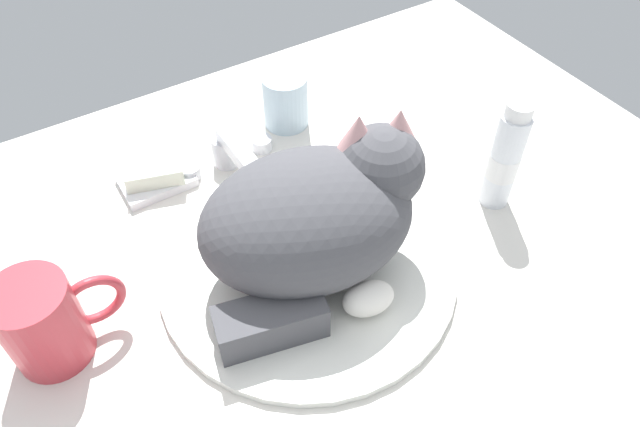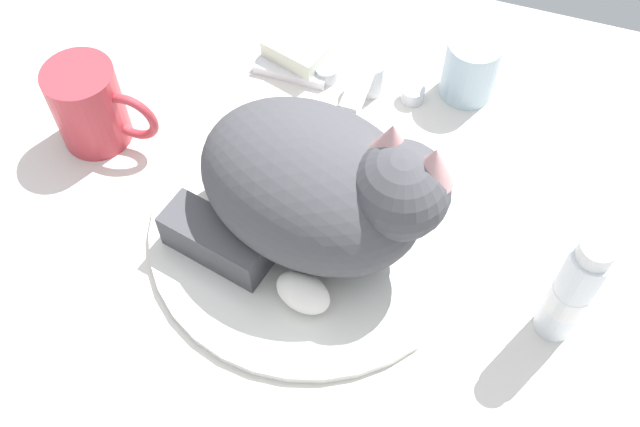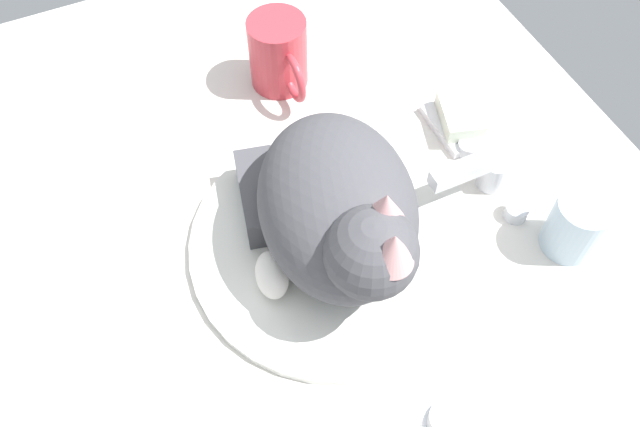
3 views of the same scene
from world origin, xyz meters
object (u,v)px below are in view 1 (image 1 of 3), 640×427
(rinse_cup, at_px, (286,101))
(soap_bar, at_px, (154,171))
(faucet, at_px, (230,152))
(coffee_mug, at_px, (45,322))
(cat, at_px, (318,216))
(toothpaste_bottle, at_px, (505,158))

(rinse_cup, height_order, soap_bar, rinse_cup)
(faucet, relative_size, rinse_cup, 1.74)
(faucet, distance_m, rinse_cup, 0.12)
(soap_bar, bearing_deg, rinse_cup, 6.09)
(coffee_mug, bearing_deg, soap_bar, 45.70)
(faucet, xyz_separation_m, soap_bar, (-0.10, 0.02, -0.00))
(faucet, bearing_deg, cat, -86.82)
(cat, height_order, rinse_cup, cat)
(coffee_mug, bearing_deg, faucet, 29.69)
(faucet, bearing_deg, soap_bar, 165.67)
(toothpaste_bottle, bearing_deg, soap_bar, 144.57)
(cat, height_order, toothpaste_bottle, cat)
(coffee_mug, distance_m, rinse_cup, 0.43)
(cat, height_order, soap_bar, cat)
(faucet, xyz_separation_m, rinse_cup, (0.11, 0.05, 0.01))
(coffee_mug, bearing_deg, toothpaste_bottle, -7.91)
(coffee_mug, bearing_deg, rinse_cup, 27.76)
(rinse_cup, xyz_separation_m, soap_bar, (-0.21, -0.02, -0.02))
(faucet, bearing_deg, coffee_mug, -150.31)
(rinse_cup, xyz_separation_m, toothpaste_bottle, (0.15, -0.27, 0.03))
(faucet, bearing_deg, toothpaste_bottle, -41.38)
(coffee_mug, xyz_separation_m, toothpaste_bottle, (0.52, -0.07, 0.02))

